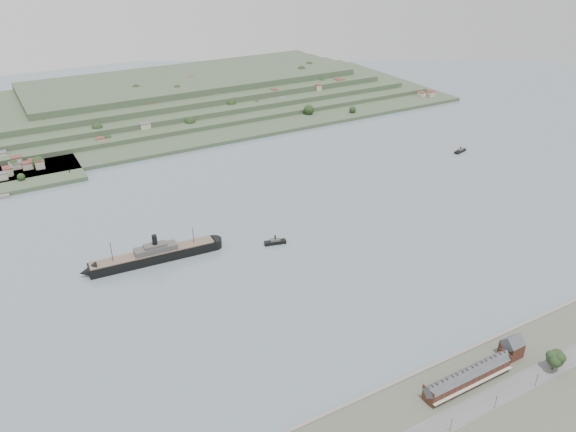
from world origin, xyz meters
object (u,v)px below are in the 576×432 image
terrace_row (468,377)px  steamship (150,256)px  gabled_building (512,347)px  fig_tree (556,359)px  tugboat (275,242)px

terrace_row → steamship: bearing=117.8°
terrace_row → gabled_building: size_ratio=3.95×
gabled_building → steamship: steamship is taller
steamship → fig_tree: size_ratio=8.23×
terrace_row → fig_tree: 51.45m
terrace_row → tugboat: size_ratio=3.22×
terrace_row → fig_tree: bearing=-17.5°
gabled_building → tugboat: 184.88m
gabled_building → fig_tree: 22.67m
steamship → tugboat: bearing=-13.8°
steamship → fig_tree: bearing=-54.4°
tugboat → terrace_row: bearing=-84.7°
gabled_building → tugboat: gabled_building is taller
steamship → tugboat: steamship is taller
gabled_building → tugboat: (-54.39, 176.59, -6.35)m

